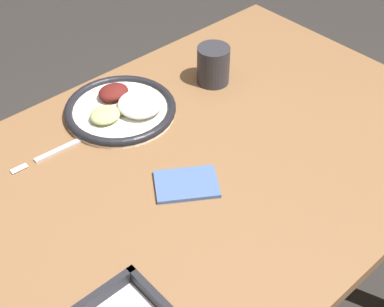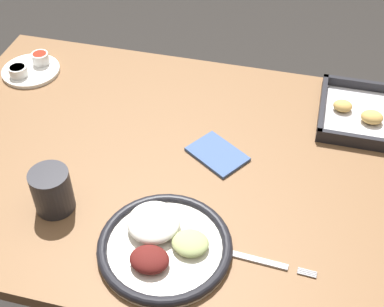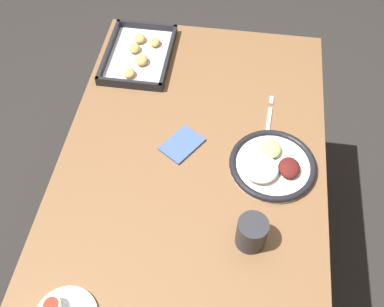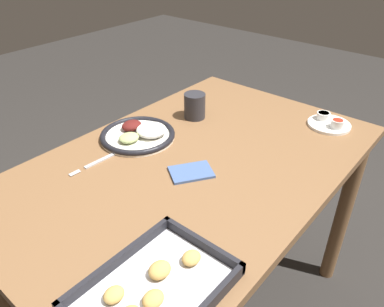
# 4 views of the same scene
# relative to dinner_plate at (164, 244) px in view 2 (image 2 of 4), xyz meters

# --- Properties ---
(dining_table) EXTENTS (1.23, 0.79, 0.77)m
(dining_table) POSITION_rel_dinner_plate_xyz_m (-0.01, 0.23, -0.13)
(dining_table) COLOR brown
(dining_table) RESTS_ON ground_plane
(dinner_plate) EXTENTS (0.26, 0.26, 0.05)m
(dinner_plate) POSITION_rel_dinner_plate_xyz_m (0.00, 0.00, 0.00)
(dinner_plate) COLOR white
(dinner_plate) RESTS_ON dining_table
(fork) EXTENTS (0.22, 0.03, 0.00)m
(fork) POSITION_rel_dinner_plate_xyz_m (0.16, 0.02, -0.01)
(fork) COLOR #B2B2B7
(fork) RESTS_ON dining_table
(saucer_plate) EXTENTS (0.15, 0.15, 0.04)m
(saucer_plate) POSITION_rel_dinner_plate_xyz_m (-0.50, 0.46, -0.00)
(saucer_plate) COLOR white
(saucer_plate) RESTS_ON dining_table
(drinking_cup) EXTENTS (0.08, 0.08, 0.09)m
(drinking_cup) POSITION_rel_dinner_plate_xyz_m (-0.24, 0.05, 0.03)
(drinking_cup) COLOR #28282D
(drinking_cup) RESTS_ON dining_table
(napkin) EXTENTS (0.15, 0.14, 0.01)m
(napkin) POSITION_rel_dinner_plate_xyz_m (0.05, 0.27, -0.01)
(napkin) COLOR #3F598C
(napkin) RESTS_ON dining_table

